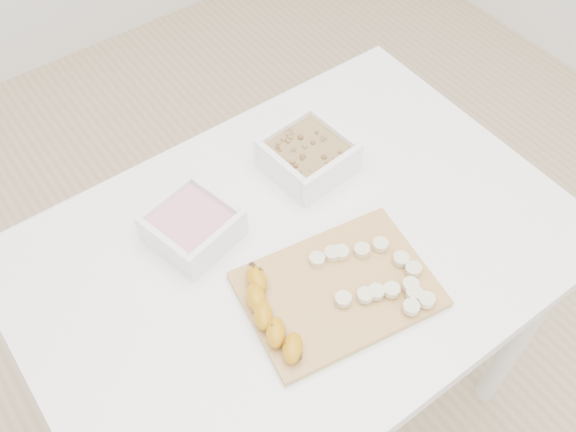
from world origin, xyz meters
TOP-DOWN VIEW (x-y plane):
  - ground at (0.00, 0.00)m, footprint 3.50×3.50m
  - table at (0.00, 0.00)m, footprint 1.00×0.70m
  - bowl_yogurt at (-0.14, 0.13)m, footprint 0.17×0.17m
  - bowl_granola at (0.13, 0.14)m, footprint 0.16×0.16m
  - cutting_board at (-0.00, -0.12)m, footprint 0.35×0.28m
  - banana at (-0.13, -0.10)m, footprint 0.12×0.19m
  - banana_slices at (0.06, -0.14)m, footprint 0.16×0.20m

SIDE VIEW (x-z plane):
  - ground at x=0.00m, z-range 0.00..0.00m
  - table at x=0.00m, z-range 0.28..1.03m
  - cutting_board at x=0.00m, z-range 0.75..0.76m
  - banana_slices at x=0.06m, z-range 0.77..0.78m
  - banana at x=-0.13m, z-range 0.77..0.80m
  - bowl_yogurt at x=-0.14m, z-range 0.75..0.82m
  - bowl_granola at x=0.13m, z-range 0.75..0.82m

